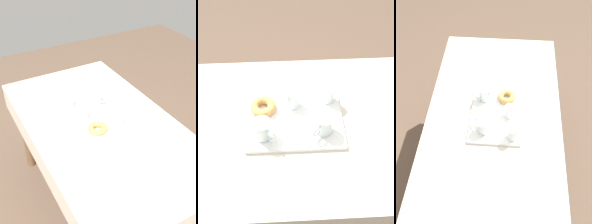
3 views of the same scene
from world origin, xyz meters
TOP-DOWN VIEW (x-y plane):
  - ground_plane at (0.00, 0.00)m, footprint 6.00×6.00m
  - dining_table at (0.00, 0.00)m, footprint 1.49×0.84m
  - serving_tray at (-0.05, -0.02)m, footprint 0.42×0.31m
  - tea_mug_left at (0.08, 0.06)m, footprint 0.09×0.10m
  - tea_mug_right at (-0.17, 0.05)m, footprint 0.10×0.10m
  - water_glass_near at (-0.21, -0.12)m, footprint 0.06×0.06m
  - water_glass_far at (-0.05, -0.10)m, footprint 0.06×0.06m
  - donut_plate_left at (0.08, -0.07)m, footprint 0.12×0.12m
  - sugar_donut_left at (0.08, -0.07)m, footprint 0.11×0.11m

SIDE VIEW (x-z plane):
  - ground_plane at x=0.00m, z-range 0.00..0.00m
  - dining_table at x=0.00m, z-range 0.29..1.07m
  - serving_tray at x=-0.05m, z-range 0.78..0.80m
  - donut_plate_left at x=0.08m, z-range 0.80..0.81m
  - sugar_donut_left at x=0.08m, z-range 0.81..0.84m
  - water_glass_near at x=-0.21m, z-range 0.80..0.88m
  - water_glass_far at x=-0.05m, z-range 0.80..0.88m
  - tea_mug_left at x=0.08m, z-range 0.80..0.89m
  - tea_mug_right at x=-0.17m, z-range 0.80..0.89m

